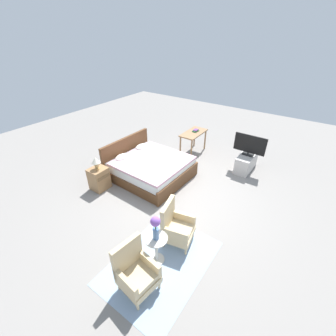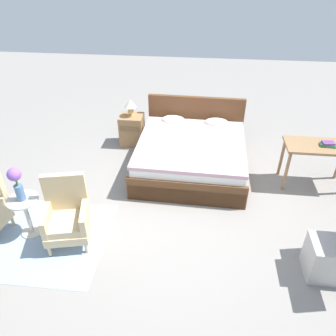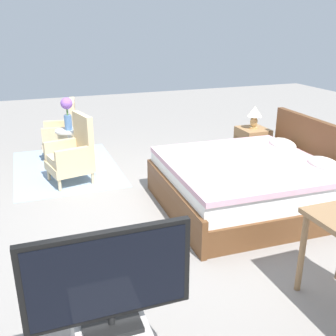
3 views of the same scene
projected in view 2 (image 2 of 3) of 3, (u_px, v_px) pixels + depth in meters
ground_plane at (173, 207)px, 4.97m from camera, size 16.00×16.00×0.00m
floor_rug at (30, 237)px, 4.45m from camera, size 2.10×1.50×0.01m
bed at (191, 153)px, 5.69m from camera, size 1.87×2.03×0.96m
armchair_by_window_right at (67, 216)px, 4.23m from camera, size 0.65×0.65×0.92m
side_table at (26, 212)px, 4.32m from camera, size 0.40×0.40×0.59m
flower_vase at (16, 181)px, 4.03m from camera, size 0.17×0.17×0.48m
nightstand at (132, 130)px, 6.39m from camera, size 0.44×0.41×0.60m
table_lamp at (130, 105)px, 6.10m from camera, size 0.22×0.22×0.33m
vanity_desk at (318, 151)px, 5.10m from camera, size 1.04×0.52×0.74m
book_stack at (328, 144)px, 5.00m from camera, size 0.24×0.16×0.07m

